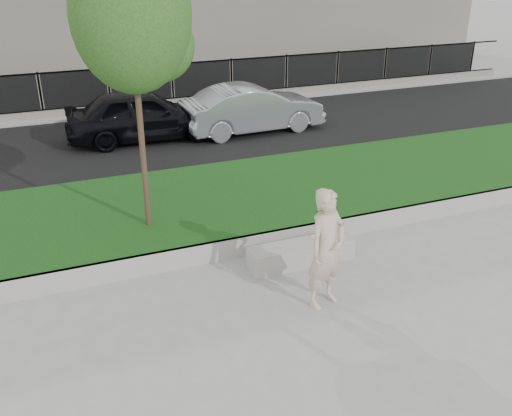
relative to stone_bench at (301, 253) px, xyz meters
name	(u,v)px	position (x,y,z in m)	size (l,w,h in m)	color
ground	(260,284)	(-0.98, -0.40, -0.20)	(90.00, 90.00, 0.00)	gray
grass_bank	(207,206)	(-0.98, 2.60, 0.00)	(34.00, 4.00, 0.40)	black
grass_kerb	(238,247)	(-0.98, 0.64, 0.00)	(34.00, 0.08, 0.40)	gray
street	(151,141)	(-0.98, 8.10, -0.18)	(34.00, 7.00, 0.04)	black
far_pavement	(124,104)	(-0.98, 12.60, -0.14)	(34.00, 3.00, 0.12)	gray
iron_fence	(128,97)	(-0.98, 11.60, 0.34)	(32.00, 0.30, 1.50)	slate
stone_bench	(301,253)	(0.00, 0.00, 0.00)	(1.96, 0.49, 0.40)	gray
man	(326,249)	(-0.23, -1.30, 0.79)	(0.72, 0.47, 1.98)	beige
book	(318,236)	(0.39, 0.12, 0.21)	(0.24, 0.17, 0.03)	silver
young_tree	(135,20)	(-2.30, 1.84, 3.94)	(2.10, 2.01, 5.15)	#38281C
car_dark	(143,115)	(-1.12, 8.23, 0.59)	(1.78, 4.43, 1.51)	black
car_silver	(252,109)	(2.15, 7.83, 0.56)	(1.52, 4.36, 1.44)	#9C9FA4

